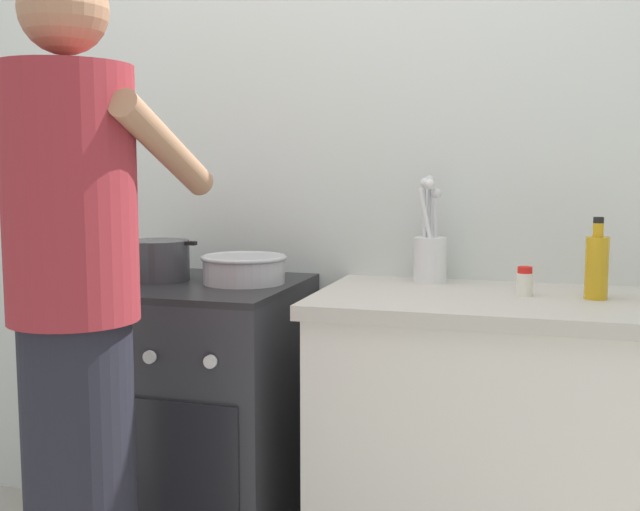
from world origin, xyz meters
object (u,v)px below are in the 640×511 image
(utensil_crock, at_px, (430,252))
(oil_bottle, at_px, (597,266))
(person, at_px, (76,337))
(stove_range, at_px, (201,424))
(pot, at_px, (158,260))
(mixing_bowl, at_px, (244,268))
(spice_bottle, at_px, (525,282))

(utensil_crock, distance_m, oil_bottle, 0.50)
(oil_bottle, height_order, person, person)
(stove_range, relative_size, person, 0.53)
(pot, height_order, mixing_bowl, pot)
(person, bearing_deg, pot, 101.14)
(spice_bottle, relative_size, oil_bottle, 0.37)
(pot, xyz_separation_m, utensil_crock, (0.82, 0.20, 0.03))
(oil_bottle, bearing_deg, utensil_crock, 159.75)
(pot, distance_m, spice_bottle, 1.11)
(utensil_crock, bearing_deg, mixing_bowl, -162.02)
(pot, height_order, utensil_crock, utensil_crock)
(mixing_bowl, relative_size, person, 0.16)
(pot, bearing_deg, spice_bottle, 1.34)
(mixing_bowl, relative_size, utensil_crock, 0.81)
(stove_range, bearing_deg, spice_bottle, 2.11)
(stove_range, xyz_separation_m, mixing_bowl, (0.14, 0.03, 0.50))
(spice_bottle, xyz_separation_m, oil_bottle, (0.19, -0.00, 0.05))
(stove_range, distance_m, mixing_bowl, 0.52)
(stove_range, bearing_deg, pot, 175.99)
(spice_bottle, bearing_deg, pot, -178.66)
(oil_bottle, bearing_deg, pot, -179.00)
(person, bearing_deg, mixing_bowl, 76.40)
(stove_range, height_order, utensil_crock, utensil_crock)
(mixing_bowl, height_order, oil_bottle, oil_bottle)
(oil_bottle, relative_size, person, 0.13)
(pot, bearing_deg, mixing_bowl, 4.29)
(stove_range, relative_size, utensil_crock, 2.74)
(stove_range, xyz_separation_m, utensil_crock, (0.68, 0.21, 0.55))
(mixing_bowl, bearing_deg, pot, -175.71)
(stove_range, xyz_separation_m, oil_bottle, (1.16, 0.03, 0.54))
(pot, height_order, spice_bottle, pot)
(utensil_crock, xyz_separation_m, person, (-0.70, -0.82, -0.14))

